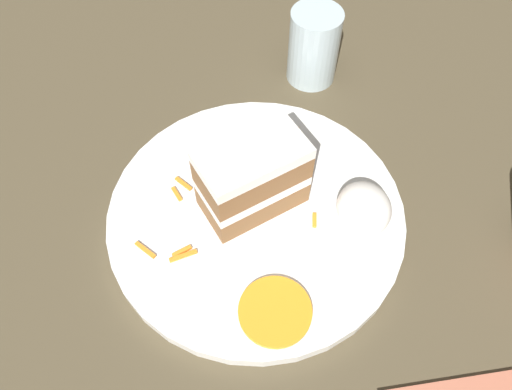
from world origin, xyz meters
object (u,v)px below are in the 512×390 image
at_px(cake_slice, 252,178).
at_px(cream_dollop, 364,208).
at_px(plate, 256,215).
at_px(drinking_glass, 313,51).
at_px(orange_garnish, 275,311).

height_order(cake_slice, cream_dollop, cake_slice).
bearing_deg(plate, drinking_glass, -20.46).
bearing_deg(plate, cream_dollop, -97.57).
height_order(plate, cake_slice, cake_slice).
distance_m(cream_dollop, orange_garnish, 0.13).
bearing_deg(cream_dollop, plate, 82.43).
bearing_deg(cake_slice, plate, -13.96).
xyz_separation_m(orange_garnish, drinking_glass, (0.32, -0.07, 0.02)).
bearing_deg(cake_slice, drinking_glass, 129.67).
bearing_deg(orange_garnish, drinking_glass, -11.69).
height_order(cake_slice, drinking_glass, cake_slice).
bearing_deg(plate, cake_slice, 14.08).
relative_size(cake_slice, cream_dollop, 1.95).
bearing_deg(orange_garnish, cream_dollop, -44.50).
bearing_deg(cream_dollop, cake_slice, 76.59).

